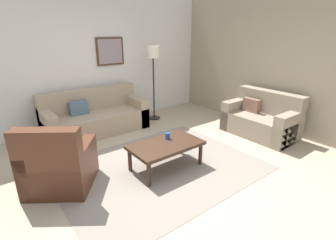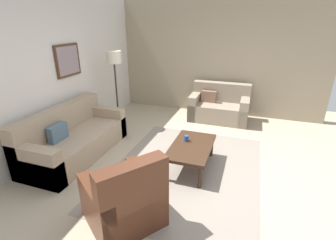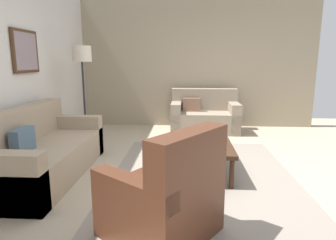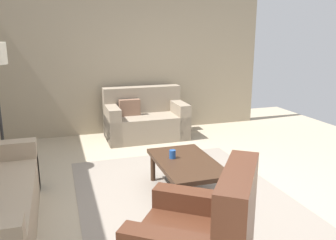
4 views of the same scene
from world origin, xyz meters
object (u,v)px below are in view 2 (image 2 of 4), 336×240
Objects in this scene: lamp_standing at (114,65)px; framed_artwork at (68,60)px; cup at (186,138)px; coffee_table at (191,148)px; couch_main at (72,139)px; armchair_leather at (126,203)px; couch_loveseat at (219,107)px.

lamp_standing is 0.97m from framed_artwork.
cup is at bearing -118.99° from lamp_standing.
couch_main is at bearing 96.91° from coffee_table.
couch_main reaches higher than cup.
coffee_table is at bearing -136.61° from cup.
lamp_standing is at bearing 59.69° from coffee_table.
cup is at bearing -10.89° from armchair_leather.
couch_main is 3.25× the size of framed_artwork.
lamp_standing is at bearing -34.07° from framed_artwork.
coffee_table is 2.88m from framed_artwork.
couch_loveseat is 2.28m from cup.
framed_artwork is at bearing 31.60° from couch_main.
lamp_standing is at bearing 31.16° from armchair_leather.
cup is 0.16× the size of framed_artwork.
armchair_leather is at bearing 169.11° from cup.
coffee_table is 0.21m from cup.
cup is (0.39, -2.03, 0.16)m from couch_main.
coffee_table is at bearing 177.22° from couch_loveseat.
cup is at bearing -79.09° from couch_main.
coffee_table is (-2.39, 0.12, 0.05)m from couch_loveseat.
couch_loveseat is 2.20× the size of framed_artwork.
cup is 0.06× the size of lamp_standing.
coffee_table is at bearing -98.94° from framed_artwork.
couch_loveseat is at bearing -60.84° from lamp_standing.
lamp_standing is (1.19, 2.03, 1.05)m from coffee_table.
armchair_leather reaches higher than cup.
couch_main is 1.20× the size of lamp_standing.
lamp_standing is at bearing 119.16° from couch_loveseat.
framed_artwork is at bearing 126.52° from couch_loveseat.
lamp_standing reaches higher than cup.
framed_artwork is (0.27, 2.44, 1.14)m from cup.
armchair_leather is at bearing 171.93° from couch_loveseat.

